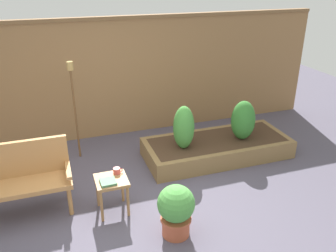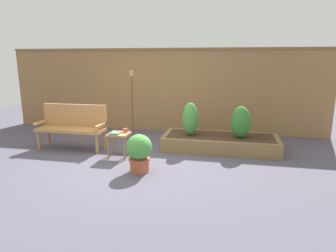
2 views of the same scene
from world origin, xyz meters
TOP-DOWN VIEW (x-y plane):
  - ground_plane at (0.00, 0.00)m, footprint 14.00×14.00m
  - fence_back at (0.00, 2.60)m, footprint 8.40×0.14m
  - garden_bench at (-1.50, 0.63)m, footprint 1.44×0.48m
  - side_table at (-0.32, 0.26)m, footprint 0.40×0.40m
  - cup_on_table at (-0.22, 0.37)m, footprint 0.12×0.09m
  - book_on_table at (-0.37, 0.18)m, footprint 0.20×0.20m
  - potted_boxwood at (0.30, -0.42)m, footprint 0.44×0.44m
  - raised_planter_bed at (1.60, 1.15)m, footprint 2.40×1.00m
  - shrub_near_bench at (0.97, 1.07)m, footprint 0.33×0.33m
  - shrub_far_corner at (2.00, 1.07)m, footprint 0.39×0.39m
  - tiki_torch at (-0.58, 1.88)m, footprint 0.10×0.10m

SIDE VIEW (x-z plane):
  - ground_plane at x=0.00m, z-range 0.00..0.00m
  - raised_planter_bed at x=1.60m, z-range 0.00..0.30m
  - potted_boxwood at x=0.30m, z-range 0.03..0.69m
  - side_table at x=-0.32m, z-range 0.16..0.64m
  - book_on_table at x=-0.37m, z-range 0.48..0.51m
  - cup_on_table at x=-0.22m, z-range 0.48..0.56m
  - garden_bench at x=-1.50m, z-range 0.07..1.01m
  - shrub_far_corner at x=2.00m, z-range 0.30..0.96m
  - shrub_near_bench at x=0.97m, z-range 0.30..1.00m
  - fence_back at x=0.00m, z-range 0.01..2.17m
  - tiki_torch at x=-0.58m, z-range 0.31..1.92m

